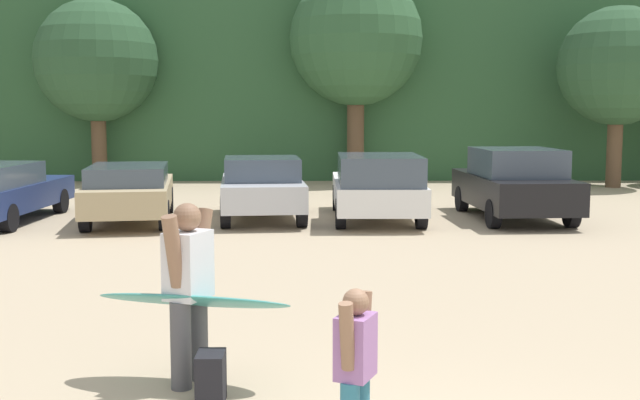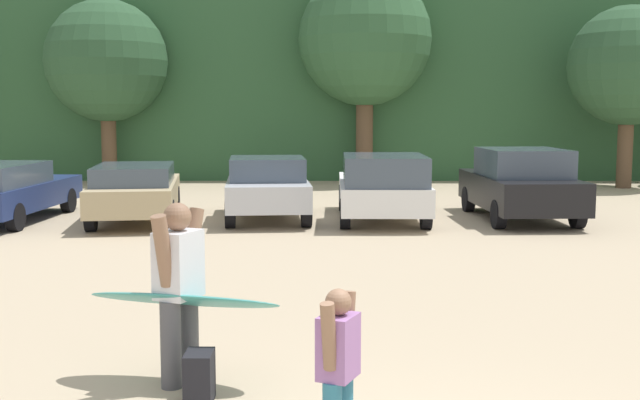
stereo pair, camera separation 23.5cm
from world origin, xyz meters
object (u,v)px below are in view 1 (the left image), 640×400
Objects in this scene: parked_car_silver at (262,187)px; backpack_dropped at (211,378)px; surfboard_teal at (193,301)px; parked_car_white at (377,186)px; parked_car_tan at (130,190)px; person_child at (355,363)px; parked_car_black at (514,183)px; person_adult at (188,283)px.

backpack_dropped is at bearing 176.05° from parked_car_silver.
backpack_dropped is (0.22, -0.49, -0.57)m from surfboard_teal.
parked_car_white is 2.44× the size of surfboard_teal.
person_child is at bearing -168.51° from parked_car_tan.
parked_car_silver is 0.91× the size of parked_car_black.
parked_car_white is 11.59m from backpack_dropped.
person_child is at bearing 156.08° from person_adult.
backpack_dropped is (3.23, -11.22, -0.50)m from parked_car_tan.
person_adult reaches higher than person_child.
person_adult is (-2.66, -10.83, 0.15)m from parked_car_white.
person_adult is (-0.01, -11.05, 0.18)m from parked_car_silver.
parked_car_black is 2.32× the size of surfboard_teal.
person_adult is at bearing 4.49° from surfboard_teal.
surfboard_teal is (-5.83, -11.09, -0.05)m from parked_car_black.
person_child is 1.70m from backpack_dropped.
backpack_dropped is at bearing 168.58° from parked_car_white.
parked_car_white is (2.65, -0.22, 0.04)m from parked_car_silver.
parked_car_black is at bearing -94.11° from person_adult.
parked_car_tan is 11.13m from person_adult.
parked_car_silver is 12.74m from person_child.
person_child is at bearing -42.62° from backpack_dropped.
parked_car_black is 9.96× the size of backpack_dropped.
backpack_dropped is (-5.62, -11.58, -0.62)m from parked_car_black.
parked_car_silver is 11.06m from surfboard_teal.
parked_car_white is at bearing -79.99° from person_adult.
surfboard_teal is (3.01, -10.73, 0.07)m from parked_car_tan.
parked_car_silver is at bearing -59.68° from person_child.
person_adult reaches higher than parked_car_tan.
person_adult is at bearing -172.78° from parked_car_tan.
parked_car_tan is 5.63m from parked_car_white.
parked_car_tan reaches higher than person_child.
parked_car_black is at bearing -94.92° from parked_car_silver.
surfboard_teal is (-1.41, 1.59, 0.08)m from person_child.
person_child is at bearing 144.20° from surfboard_teal.
person_child is 0.66× the size of surfboard_teal.
parked_car_black reaches higher than parked_car_white.
parked_car_black is (5.86, 0.03, 0.07)m from parked_car_silver.
person_adult reaches higher than surfboard_teal.
parked_car_black reaches higher than person_child.
person_adult is 3.79× the size of backpack_dropped.
parked_car_tan is 2.42× the size of surfboard_teal.
parked_car_tan is 0.99× the size of parked_car_white.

